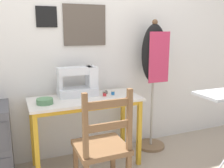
{
  "coord_description": "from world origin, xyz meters",
  "views": [
    {
      "loc": [
        -0.64,
        -2.0,
        1.35
      ],
      "look_at": [
        0.27,
        0.21,
        0.82
      ],
      "focal_mm": 40.0,
      "sensor_mm": 36.0,
      "label": 1
    }
  ],
  "objects_px": {
    "fabric_bowl": "(45,101)",
    "wooden_chair": "(102,148)",
    "sewing_machine": "(80,82)",
    "thread_spool_near_machine": "(105,94)",
    "thread_spool_mid_table": "(106,92)",
    "thread_spool_far_edge": "(113,93)",
    "scissors": "(128,97)",
    "dress_form": "(154,62)"
  },
  "relations": [
    {
      "from": "fabric_bowl",
      "to": "wooden_chair",
      "type": "bearing_deg",
      "value": -53.52
    },
    {
      "from": "sewing_machine",
      "to": "thread_spool_near_machine",
      "type": "bearing_deg",
      "value": -29.26
    },
    {
      "from": "sewing_machine",
      "to": "thread_spool_near_machine",
      "type": "xyz_separation_m",
      "value": [
        0.22,
        -0.12,
        -0.11
      ]
    },
    {
      "from": "thread_spool_mid_table",
      "to": "wooden_chair",
      "type": "relative_size",
      "value": 0.04
    },
    {
      "from": "sewing_machine",
      "to": "thread_spool_far_edge",
      "type": "bearing_deg",
      "value": -19.13
    },
    {
      "from": "sewing_machine",
      "to": "scissors",
      "type": "height_order",
      "value": "sewing_machine"
    },
    {
      "from": "scissors",
      "to": "wooden_chair",
      "type": "bearing_deg",
      "value": -135.29
    },
    {
      "from": "fabric_bowl",
      "to": "scissors",
      "type": "distance_m",
      "value": 0.79
    },
    {
      "from": "scissors",
      "to": "wooden_chair",
      "type": "xyz_separation_m",
      "value": [
        -0.42,
        -0.42,
        -0.27
      ]
    },
    {
      "from": "wooden_chair",
      "to": "scissors",
      "type": "bearing_deg",
      "value": 44.71
    },
    {
      "from": "scissors",
      "to": "wooden_chair",
      "type": "relative_size",
      "value": 0.13
    },
    {
      "from": "thread_spool_near_machine",
      "to": "scissors",
      "type": "bearing_deg",
      "value": -27.49
    },
    {
      "from": "sewing_machine",
      "to": "thread_spool_near_machine",
      "type": "height_order",
      "value": "sewing_machine"
    },
    {
      "from": "dress_form",
      "to": "fabric_bowl",
      "type": "bearing_deg",
      "value": -172.9
    },
    {
      "from": "fabric_bowl",
      "to": "thread_spool_mid_table",
      "type": "xyz_separation_m",
      "value": [
        0.63,
        0.12,
        -0.01
      ]
    },
    {
      "from": "fabric_bowl",
      "to": "scissors",
      "type": "relative_size",
      "value": 1.23
    },
    {
      "from": "dress_form",
      "to": "wooden_chair",
      "type": "bearing_deg",
      "value": -142.83
    },
    {
      "from": "sewing_machine",
      "to": "thread_spool_mid_table",
      "type": "bearing_deg",
      "value": -8.03
    },
    {
      "from": "scissors",
      "to": "thread_spool_near_machine",
      "type": "bearing_deg",
      "value": 152.51
    },
    {
      "from": "fabric_bowl",
      "to": "scissors",
      "type": "xyz_separation_m",
      "value": [
        0.78,
        -0.07,
        -0.02
      ]
    },
    {
      "from": "thread_spool_near_machine",
      "to": "dress_form",
      "type": "height_order",
      "value": "dress_form"
    },
    {
      "from": "wooden_chair",
      "to": "fabric_bowl",
      "type": "bearing_deg",
      "value": 126.48
    },
    {
      "from": "thread_spool_mid_table",
      "to": "thread_spool_far_edge",
      "type": "height_order",
      "value": "thread_spool_far_edge"
    },
    {
      "from": "wooden_chair",
      "to": "thread_spool_near_machine",
      "type": "bearing_deg",
      "value": 67.22
    },
    {
      "from": "thread_spool_mid_table",
      "to": "wooden_chair",
      "type": "bearing_deg",
      "value": -113.73
    },
    {
      "from": "dress_form",
      "to": "thread_spool_mid_table",
      "type": "bearing_deg",
      "value": -177.37
    },
    {
      "from": "thread_spool_mid_table",
      "to": "dress_form",
      "type": "height_order",
      "value": "dress_form"
    },
    {
      "from": "thread_spool_mid_table",
      "to": "thread_spool_far_edge",
      "type": "bearing_deg",
      "value": -56.5
    },
    {
      "from": "scissors",
      "to": "thread_spool_far_edge",
      "type": "distance_m",
      "value": 0.16
    },
    {
      "from": "thread_spool_mid_table",
      "to": "scissors",
      "type": "bearing_deg",
      "value": -50.6
    },
    {
      "from": "thread_spool_far_edge",
      "to": "wooden_chair",
      "type": "xyz_separation_m",
      "value": [
        -0.31,
        -0.54,
        -0.29
      ]
    },
    {
      "from": "scissors",
      "to": "thread_spool_far_edge",
      "type": "bearing_deg",
      "value": 132.48
    },
    {
      "from": "fabric_bowl",
      "to": "thread_spool_far_edge",
      "type": "relative_size",
      "value": 3.4
    },
    {
      "from": "thread_spool_near_machine",
      "to": "thread_spool_mid_table",
      "type": "relative_size",
      "value": 1.17
    },
    {
      "from": "sewing_machine",
      "to": "thread_spool_far_edge",
      "type": "height_order",
      "value": "sewing_machine"
    },
    {
      "from": "fabric_bowl",
      "to": "thread_spool_far_edge",
      "type": "distance_m",
      "value": 0.68
    },
    {
      "from": "thread_spool_far_edge",
      "to": "fabric_bowl",
      "type": "bearing_deg",
      "value": -175.55
    },
    {
      "from": "fabric_bowl",
      "to": "thread_spool_mid_table",
      "type": "bearing_deg",
      "value": 11.09
    },
    {
      "from": "wooden_chair",
      "to": "dress_form",
      "type": "distance_m",
      "value": 1.19
    },
    {
      "from": "fabric_bowl",
      "to": "dress_form",
      "type": "height_order",
      "value": "dress_form"
    },
    {
      "from": "sewing_machine",
      "to": "scissors",
      "type": "relative_size",
      "value": 3.36
    },
    {
      "from": "scissors",
      "to": "dress_form",
      "type": "distance_m",
      "value": 0.55
    }
  ]
}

